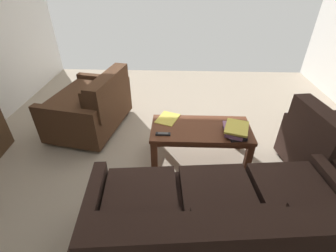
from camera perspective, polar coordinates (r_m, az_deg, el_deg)
ground_plane at (r=3.13m, az=2.91°, el=-4.75°), size 5.44×5.41×0.01m
sofa_main at (r=1.95m, az=12.57°, el=-22.15°), size 2.05×1.05×0.82m
loveseat_near at (r=3.46m, az=-17.73°, el=4.66°), size 1.03×1.27×0.82m
coffee_table at (r=2.74m, az=7.80°, el=-1.66°), size 1.12×0.54×0.44m
armchair_side at (r=3.03m, az=34.77°, el=-4.82°), size 0.97×1.01×0.85m
book_stack at (r=2.64m, az=15.84°, el=-0.95°), size 0.31×0.35×0.10m
tv_remote at (r=2.56m, az=-1.19°, el=-1.92°), size 0.16×0.04×0.02m
loose_magazine at (r=2.83m, az=-0.09°, el=1.83°), size 0.31×0.35×0.01m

